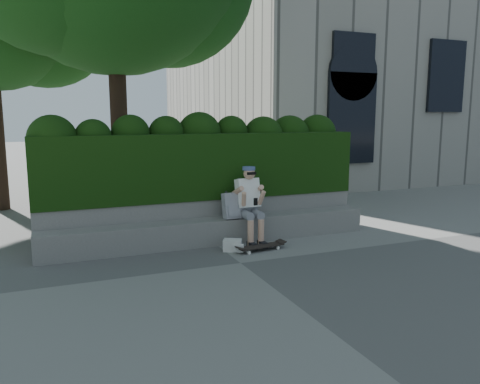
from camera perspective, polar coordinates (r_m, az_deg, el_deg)
name	(u,v)px	position (r m, az deg, el deg)	size (l,w,h in m)	color
ground	(241,263)	(7.37, 0.07, -8.66)	(80.00, 80.00, 0.00)	slate
bench_ledge	(214,231)	(8.44, -3.17, -4.78)	(6.00, 0.45, 0.45)	gray
planter_wall	(206,218)	(8.84, -4.19, -3.14)	(6.00, 0.50, 0.75)	gray
hedge	(202,165)	(8.90, -4.71, 3.29)	(6.00, 1.00, 1.20)	black
person	(249,202)	(8.38, 1.10, -1.18)	(0.40, 0.76, 1.38)	slate
skateboard	(261,246)	(8.02, 2.56, -6.65)	(0.85, 0.31, 0.09)	black
backpack_plaid	(232,206)	(8.35, -0.99, -1.70)	(0.32, 0.17, 0.47)	silver
backpack_ground	(232,245)	(7.99, -0.93, -6.50)	(0.30, 0.21, 0.20)	silver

